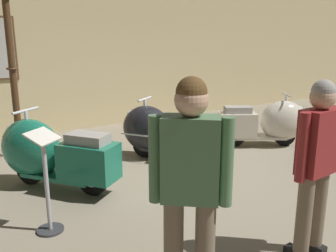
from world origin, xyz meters
name	(u,v)px	position (x,y,z in m)	size (l,w,h in m)	color
ground_plane	(203,174)	(0.00, 0.00, 0.00)	(60.00, 60.00, 0.00)	gray
showroom_back_wall	(95,43)	(-0.17, 3.74, 1.87)	(18.00, 0.63, 3.73)	#CCB784
scooter_0	(48,153)	(-2.05, 0.73, 0.48)	(1.43, 1.68, 1.06)	black
scooter_1	(161,132)	(-0.17, 0.92, 0.46)	(1.34, 1.64, 1.02)	black
scooter_2	(269,123)	(1.92, 0.51, 0.45)	(1.62, 1.21, 0.98)	black
lamppost	(11,53)	(-2.14, 2.31, 1.74)	(0.33, 0.33, 2.88)	#472D19
visitor_0	(190,181)	(-1.75, -2.09, 1.00)	(0.48, 0.44, 1.74)	black
visitor_1	(316,158)	(-0.44, -2.16, 0.95)	(0.55, 0.28, 1.64)	black
info_stanchion	(47,191)	(-2.36, -0.44, 0.45)	(0.39, 0.37, 1.09)	#333338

